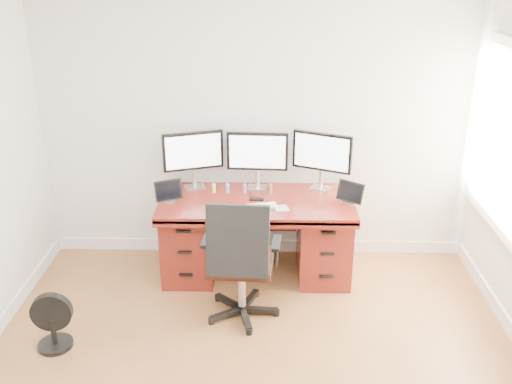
{
  "coord_description": "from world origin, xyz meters",
  "views": [
    {
      "loc": [
        0.1,
        -2.78,
        2.76
      ],
      "look_at": [
        0.0,
        1.5,
        0.95
      ],
      "focal_mm": 40.0,
      "sensor_mm": 36.0,
      "label": 1
    }
  ],
  "objects_px": {
    "office_chair": "(241,280)",
    "keyboard": "(262,206)",
    "floor_fan": "(52,322)",
    "desk": "(257,233)",
    "monitor_center": "(257,153)"
  },
  "relations": [
    {
      "from": "office_chair",
      "to": "keyboard",
      "type": "relative_size",
      "value": 4.17
    },
    {
      "from": "office_chair",
      "to": "floor_fan",
      "type": "distance_m",
      "value": 1.45
    },
    {
      "from": "desk",
      "to": "monitor_center",
      "type": "bearing_deg",
      "value": 90.02
    },
    {
      "from": "desk",
      "to": "keyboard",
      "type": "xyz_separation_m",
      "value": [
        0.05,
        -0.18,
        0.36
      ]
    },
    {
      "from": "desk",
      "to": "keyboard",
      "type": "bearing_deg",
      "value": -76.12
    },
    {
      "from": "floor_fan",
      "to": "desk",
      "type": "bearing_deg",
      "value": 30.86
    },
    {
      "from": "office_chair",
      "to": "monitor_center",
      "type": "relative_size",
      "value": 1.95
    },
    {
      "from": "desk",
      "to": "floor_fan",
      "type": "height_order",
      "value": "desk"
    },
    {
      "from": "floor_fan",
      "to": "keyboard",
      "type": "distance_m",
      "value": 1.89
    },
    {
      "from": "monitor_center",
      "to": "keyboard",
      "type": "xyz_separation_m",
      "value": [
        0.05,
        -0.42,
        -0.33
      ]
    },
    {
      "from": "office_chair",
      "to": "floor_fan",
      "type": "relative_size",
      "value": 2.4
    },
    {
      "from": "keyboard",
      "to": "desk",
      "type": "bearing_deg",
      "value": 90.77
    },
    {
      "from": "desk",
      "to": "office_chair",
      "type": "height_order",
      "value": "office_chair"
    },
    {
      "from": "desk",
      "to": "keyboard",
      "type": "distance_m",
      "value": 0.4
    },
    {
      "from": "monitor_center",
      "to": "keyboard",
      "type": "distance_m",
      "value": 0.54
    }
  ]
}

